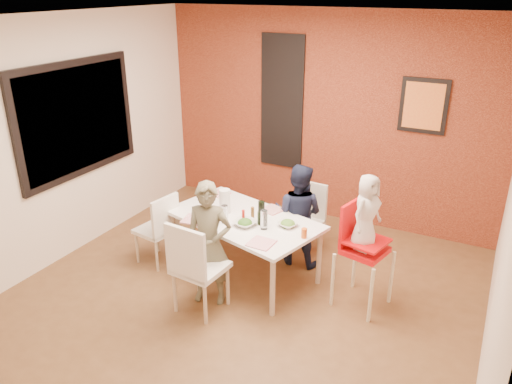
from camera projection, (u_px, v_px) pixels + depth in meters
The scene contains 35 objects.
ground at pixel (243, 296), 5.11m from camera, with size 4.50×4.50×0.00m, color brown.
ceiling at pixel (239, 19), 4.06m from camera, with size 4.50×4.50×0.02m, color silver.
wall_back at pixel (325, 118), 6.43m from camera, with size 4.50×0.02×2.70m, color #F1DFC7.
wall_front at pixel (44, 302), 2.75m from camera, with size 4.50×0.02×2.70m, color #F1DFC7.
wall_left at pixel (64, 140), 5.54m from camera, with size 0.02×4.50×2.70m, color #F1DFC7.
wall_right at pixel (511, 224), 3.64m from camera, with size 0.02×4.50×2.70m, color #F1DFC7.
brick_accent_wall at pixel (325, 119), 6.41m from camera, with size 4.50×0.02×2.70m, color maroon.
picture_window_frame at pixel (77, 119), 5.61m from camera, with size 0.05×1.70×1.30m, color black.
picture_window_pane at pixel (78, 119), 5.61m from camera, with size 0.02×1.55×1.15m, color black.
glassblock_strip at pixel (282, 103), 6.60m from camera, with size 0.55×0.03×1.70m, color silver.
glassblock_surround at pixel (282, 103), 6.59m from camera, with size 0.60×0.03×1.76m, color black.
art_print_frame at pixel (424, 106), 5.77m from camera, with size 0.54×0.03×0.64m, color black.
art_print_canvas at pixel (423, 106), 5.76m from camera, with size 0.44×0.01×0.54m, color orange.
dining_table at pixel (244, 223), 5.30m from camera, with size 1.78×1.28×0.67m.
chair_near at pixel (194, 264), 4.66m from camera, with size 0.48×0.48×0.97m.
chair_far at pixel (306, 215), 5.77m from camera, with size 0.43×0.43×0.86m.
chair_left at pixel (160, 226), 5.55m from camera, with size 0.44×0.44×0.84m.
high_chair at pixel (361, 245), 4.79m from camera, with size 0.54×0.54×1.07m.
child_near at pixel (209, 244), 4.82m from camera, with size 0.46×0.30×1.27m, color brown.
child_far at pixel (298, 215), 5.54m from camera, with size 0.57×0.45×1.18m, color #161B32.
toddler at pixel (366, 212), 4.63m from camera, with size 0.36×0.24×0.74m, color silver.
plate_near_left at pixel (194, 219), 5.23m from camera, with size 0.23×0.23×0.01m, color white.
plate_far_mid at pixel (272, 210), 5.46m from camera, with size 0.22×0.22×0.01m, color silver.
plate_near_right at pixel (261, 243), 4.75m from camera, with size 0.23×0.23×0.01m, color white.
plate_far_left at pixel (219, 194), 5.87m from camera, with size 0.20×0.20×0.01m, color white.
salad_bowl_a at pixel (245, 223), 5.10m from camera, with size 0.23×0.23×0.06m, color white.
salad_bowl_b at pixel (288, 224), 5.09m from camera, with size 0.20×0.20×0.05m, color white.
wine_bottle at pixel (261, 213), 5.08m from camera, with size 0.07×0.07×0.26m, color black.
wine_glass_a at pixel (225, 214), 5.14m from camera, with size 0.07×0.07×0.19m, color white.
wine_glass_b at pixel (264, 220), 5.00m from camera, with size 0.07×0.07×0.21m, color white.
paper_towel_roll at pixel (225, 201), 5.34m from camera, with size 0.12×0.12×0.27m, color white.
condiment_red at pixel (243, 216), 5.19m from camera, with size 0.03×0.03×0.12m, color red.
condiment_green at pixel (259, 218), 5.12m from camera, with size 0.04×0.04×0.14m, color #367226.
condiment_brown at pixel (253, 213), 5.21m from camera, with size 0.04×0.04×0.14m, color brown.
sippy_cup at pixel (304, 233), 4.85m from camera, with size 0.06×0.06×0.10m, color #CF5617.
Camera 1 is at (2.09, -3.75, 2.98)m, focal length 35.00 mm.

